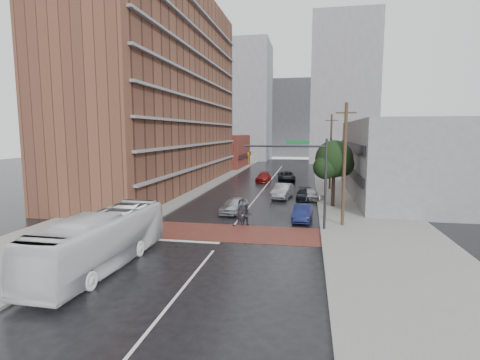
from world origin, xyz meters
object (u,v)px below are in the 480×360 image
Objects in this scene: pedestrian_a at (240,216)px; pedestrian_b at (247,215)px; car_parked_near at (303,213)px; car_parked_far at (311,194)px; suv_travel at (287,176)px; car_travel_b at (283,191)px; car_parked_mid at (304,194)px; transit_bus at (101,240)px; car_travel_c at (264,177)px; car_travel_a at (234,205)px.

pedestrian_b reaches higher than pedestrian_a.
car_parked_near is 10.56m from car_parked_far.
car_travel_b is at bearing -95.76° from suv_travel.
suv_travel is at bearing 101.02° from car_parked_near.
car_parked_mid is (-0.03, 10.54, -0.09)m from car_parked_near.
car_travel_b is 3.30m from car_parked_far.
pedestrian_b reaches higher than car_parked_far.
pedestrian_b is (6.55, 11.04, -0.73)m from transit_bus.
pedestrian_a is at bearing -109.70° from car_parked_mid.
car_travel_c is (-1.39, 27.65, -0.08)m from pedestrian_a.
car_travel_a is (4.55, 15.52, -0.83)m from transit_bus.
car_travel_b is at bearing -71.29° from car_travel_c.
car_travel_a reaches higher than car_travel_c.
pedestrian_a is at bearing -149.42° from car_parked_near.
car_parked_near is (11.06, 13.51, -0.88)m from transit_bus.
car_parked_near reaches higher than car_travel_c.
transit_bus reaches higher than pedestrian_b.
suv_travel is (2.07, 29.06, -0.02)m from pedestrian_a.
suv_travel is 1.40× the size of car_parked_far.
car_parked_near is at bearing -99.47° from car_parked_far.
suv_travel is at bearing 84.14° from pedestrian_a.
pedestrian_a is (6.00, 11.04, -0.81)m from transit_bus.
car_parked_near is (2.51, -11.02, -0.14)m from car_travel_b.
pedestrian_a is 0.40× the size of car_parked_far.
car_travel_b reaches higher than car_travel_a.
car_parked_far is at bearing -60.69° from car_travel_c.
transit_bus is 16.19m from car_travel_a.
car_parked_mid is at bearing -3.19° from car_travel_b.
car_travel_c is (0.05, 23.17, -0.06)m from car_travel_a.
transit_bus reaches higher than suv_travel.
car_travel_b is at bearing 166.02° from car_parked_far.
car_travel_c is 1.24× the size of car_parked_far.
car_travel_a is 1.04× the size of car_parked_near.
car_parked_far is at bearing 64.89° from transit_bus.
car_travel_a is (-1.45, 4.48, -0.02)m from pedestrian_a.
car_travel_c reaches higher than car_parked_mid.
transit_bus reaches higher than pedestrian_a.
transit_bus is at bearing -124.69° from car_parked_near.
pedestrian_a is at bearing 157.15° from pedestrian_b.
car_travel_a reaches higher than car_parked_near.
car_parked_mid is (4.48, 13.00, -0.24)m from pedestrian_b.
car_travel_a is at bearing -135.83° from car_parked_far.
car_parked_far is at bearing 64.16° from pedestrian_a.
pedestrian_a reaches higher than car_parked_far.
car_travel_c is at bearing 84.25° from transit_bus.
pedestrian_b reaches higher than car_travel_b.
car_travel_b is (4.00, 9.01, 0.09)m from car_travel_a.
car_travel_b is 2.54m from car_parked_mid.
car_travel_c is at bearing 113.51° from car_travel_b.
car_travel_c is at bearing 110.73° from car_parked_far.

